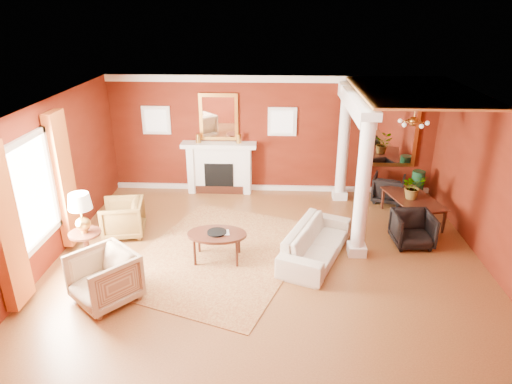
# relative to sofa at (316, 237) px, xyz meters

# --- Properties ---
(ground) EXTENTS (8.00, 8.00, 0.00)m
(ground) POSITION_rel_sofa_xyz_m (-0.90, -0.17, -0.41)
(ground) COLOR brown
(ground) RESTS_ON ground
(room_shell) EXTENTS (8.04, 7.04, 2.92)m
(room_shell) POSITION_rel_sofa_xyz_m (-0.90, -0.17, 1.60)
(room_shell) COLOR maroon
(room_shell) RESTS_ON ground
(fireplace) EXTENTS (1.85, 0.42, 1.29)m
(fireplace) POSITION_rel_sofa_xyz_m (-2.20, 3.14, 0.23)
(fireplace) COLOR white
(fireplace) RESTS_ON ground
(overmantel_mirror) EXTENTS (0.95, 0.07, 1.15)m
(overmantel_mirror) POSITION_rel_sofa_xyz_m (-2.20, 3.28, 1.49)
(overmantel_mirror) COLOR gold
(overmantel_mirror) RESTS_ON fireplace
(flank_window_left) EXTENTS (0.70, 0.07, 0.70)m
(flank_window_left) POSITION_rel_sofa_xyz_m (-3.75, 3.29, 1.39)
(flank_window_left) COLOR white
(flank_window_left) RESTS_ON room_shell
(flank_window_right) EXTENTS (0.70, 0.07, 0.70)m
(flank_window_right) POSITION_rel_sofa_xyz_m (-0.65, 3.29, 1.39)
(flank_window_right) COLOR white
(flank_window_right) RESTS_ON room_shell
(left_window) EXTENTS (0.21, 2.55, 2.60)m
(left_window) POSITION_rel_sofa_xyz_m (-4.80, -0.77, 1.01)
(left_window) COLOR white
(left_window) RESTS_ON room_shell
(column_front) EXTENTS (0.36, 0.36, 2.80)m
(column_front) POSITION_rel_sofa_xyz_m (0.80, 0.13, 1.01)
(column_front) COLOR white
(column_front) RESTS_ON ground
(column_back) EXTENTS (0.36, 0.36, 2.80)m
(column_back) POSITION_rel_sofa_xyz_m (0.80, 2.83, 1.01)
(column_back) COLOR white
(column_back) RESTS_ON ground
(header_beam) EXTENTS (0.30, 3.20, 0.32)m
(header_beam) POSITION_rel_sofa_xyz_m (0.80, 1.73, 2.21)
(header_beam) COLOR white
(header_beam) RESTS_ON column_front
(amber_ceiling) EXTENTS (2.30, 3.40, 0.04)m
(amber_ceiling) POSITION_rel_sofa_xyz_m (1.95, 1.58, 2.46)
(amber_ceiling) COLOR #D6893F
(amber_ceiling) RESTS_ON room_shell
(dining_mirror) EXTENTS (1.30, 0.07, 1.70)m
(dining_mirror) POSITION_rel_sofa_xyz_m (2.00, 3.28, 1.14)
(dining_mirror) COLOR gold
(dining_mirror) RESTS_ON room_shell
(chandelier) EXTENTS (0.60, 0.62, 0.75)m
(chandelier) POSITION_rel_sofa_xyz_m (2.00, 1.63, 1.83)
(chandelier) COLOR gold
(chandelier) RESTS_ON room_shell
(crown_trim) EXTENTS (8.00, 0.08, 0.16)m
(crown_trim) POSITION_rel_sofa_xyz_m (-0.90, 3.29, 2.41)
(crown_trim) COLOR white
(crown_trim) RESTS_ON room_shell
(base_trim) EXTENTS (8.00, 0.08, 0.12)m
(base_trim) POSITION_rel_sofa_xyz_m (-0.90, 3.29, -0.35)
(base_trim) COLOR white
(base_trim) RESTS_ON ground
(rug) EXTENTS (4.03, 4.61, 0.02)m
(rug) POSITION_rel_sofa_xyz_m (-1.84, -0.00, -0.41)
(rug) COLOR maroon
(rug) RESTS_ON ground
(sofa) EXTENTS (1.36, 2.19, 0.83)m
(sofa) POSITION_rel_sofa_xyz_m (0.00, 0.00, 0.00)
(sofa) COLOR beige
(sofa) RESTS_ON ground
(armchair_leopard) EXTENTS (0.90, 0.94, 0.83)m
(armchair_leopard) POSITION_rel_sofa_xyz_m (-3.92, 0.70, 0.00)
(armchair_leopard) COLOR black
(armchair_leopard) RESTS_ON ground
(armchair_stripe) EXTENTS (1.25, 1.24, 0.94)m
(armchair_stripe) POSITION_rel_sofa_xyz_m (-3.49, -1.55, 0.06)
(armchair_stripe) COLOR tan
(armchair_stripe) RESTS_ON ground
(coffee_table) EXTENTS (1.10, 1.10, 0.55)m
(coffee_table) POSITION_rel_sofa_xyz_m (-1.85, -0.19, 0.10)
(coffee_table) COLOR black
(coffee_table) RESTS_ON ground
(coffee_book) EXTENTS (0.17, 0.05, 0.23)m
(coffee_book) POSITION_rel_sofa_xyz_m (-1.79, -0.20, 0.25)
(coffee_book) COLOR black
(coffee_book) RESTS_ON coffee_table
(side_table) EXTENTS (0.57, 0.57, 1.42)m
(side_table) POSITION_rel_sofa_xyz_m (-4.21, -0.48, 0.53)
(side_table) COLOR black
(side_table) RESTS_ON ground
(dining_table) EXTENTS (0.89, 1.62, 0.85)m
(dining_table) POSITION_rel_sofa_xyz_m (2.26, 1.68, 0.01)
(dining_table) COLOR black
(dining_table) RESTS_ON ground
(dining_chair_near) EXTENTS (0.78, 0.74, 0.76)m
(dining_chair_near) POSITION_rel_sofa_xyz_m (1.94, 0.55, -0.03)
(dining_chair_near) COLOR black
(dining_chair_near) RESTS_ON ground
(dining_chair_far) EXTENTS (0.88, 0.85, 0.73)m
(dining_chair_far) POSITION_rel_sofa_xyz_m (1.93, 2.71, -0.05)
(dining_chair_far) COLOR black
(dining_chair_far) RESTS_ON ground
(green_urn) EXTENTS (0.34, 0.34, 0.81)m
(green_urn) POSITION_rel_sofa_xyz_m (2.60, 2.67, -0.09)
(green_urn) COLOR #133D21
(green_urn) RESTS_ON ground
(potted_plant) EXTENTS (0.61, 0.65, 0.43)m
(potted_plant) POSITION_rel_sofa_xyz_m (2.18, 1.66, 0.65)
(potted_plant) COLOR #26591E
(potted_plant) RESTS_ON dining_table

